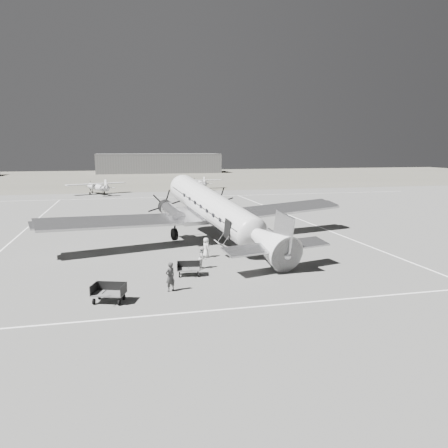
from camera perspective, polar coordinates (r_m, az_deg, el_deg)
The scene contains 15 objects.
ground at distance 36.65m, azimuth 0.13°, elevation -3.06°, with size 260.00×260.00×0.00m, color slate.
taxi_line_near at distance 23.79m, azimuth 8.18°, elevation -10.31°, with size 60.00×0.15×0.01m, color white.
taxi_line_right at distance 41.08m, azimuth 16.64°, elevation -2.07°, with size 0.15×80.00×0.01m, color white.
taxi_line_left at distance 46.48m, azimuth -25.14°, elevation -1.25°, with size 0.15×60.00×0.01m, color white.
taxi_line_horizon at distance 75.64m, azimuth -6.99°, elevation 3.51°, with size 90.00×0.15×0.01m, color white.
grass_infield at distance 130.26m, azimuth -9.75°, elevation 6.03°, with size 260.00×90.00×0.01m, color #5C594D.
hangar_main at distance 155.39m, azimuth -8.55°, elevation 7.86°, with size 42.00×14.00×6.60m.
dc3_airliner at distance 36.84m, azimuth -0.72°, elevation 1.39°, with size 29.14×20.22×5.55m, color #ACACAE, non-canonical shape.
light_plane_left at distance 82.98m, azimuth -16.21°, elevation 4.53°, with size 10.96×8.89×2.27m, color silver, non-canonical shape.
light_plane_right at distance 90.82m, azimuth -3.29°, elevation 5.27°, with size 10.23×8.30×2.12m, color silver, non-canonical shape.
baggage_cart_near at distance 28.59m, azimuth -4.64°, elevation -5.86°, with size 1.59×1.12×0.90m, color #555555, non-canonical shape.
baggage_cart_far at distance 24.47m, azimuth -14.81°, elevation -8.72°, with size 1.80×1.27×1.02m, color #555555, non-canonical shape.
ground_crew at distance 25.55m, azimuth -7.04°, elevation -6.84°, with size 0.63×0.41×1.73m, color #323232.
ramp_agent at distance 30.15m, azimuth -2.83°, elevation -4.44°, with size 0.72×0.56×1.49m, color #BDBDBA.
passenger at distance 33.19m, azimuth -2.37°, elevation -3.09°, with size 0.74×0.48×1.52m, color silver.
Camera 1 is at (-8.37, -34.74, 8.12)m, focal length 35.00 mm.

